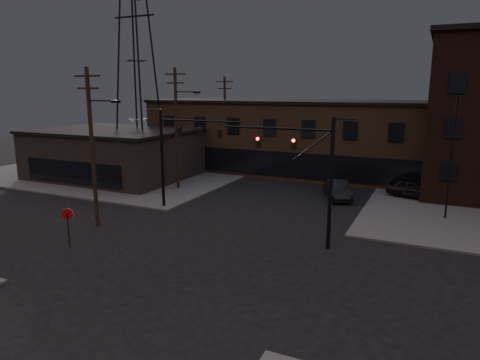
# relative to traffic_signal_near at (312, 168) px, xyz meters

# --- Properties ---
(ground) EXTENTS (140.00, 140.00, 0.00)m
(ground) POSITION_rel_traffic_signal_near_xyz_m (-5.36, -4.50, -4.93)
(ground) COLOR black
(ground) RESTS_ON ground
(sidewalk_nw) EXTENTS (30.00, 30.00, 0.15)m
(sidewalk_nw) POSITION_rel_traffic_signal_near_xyz_m (-27.36, 17.50, -4.86)
(sidewalk_nw) COLOR #474744
(sidewalk_nw) RESTS_ON ground
(building_row) EXTENTS (40.00, 12.00, 8.00)m
(building_row) POSITION_rel_traffic_signal_near_xyz_m (-5.36, 23.50, -0.93)
(building_row) COLOR brown
(building_row) RESTS_ON ground
(building_left) EXTENTS (16.00, 12.00, 5.00)m
(building_left) POSITION_rel_traffic_signal_near_xyz_m (-25.36, 11.50, -2.43)
(building_left) COLOR black
(building_left) RESTS_ON ground
(traffic_signal_near) EXTENTS (7.12, 0.24, 8.00)m
(traffic_signal_near) POSITION_rel_traffic_signal_near_xyz_m (0.00, 0.00, 0.00)
(traffic_signal_near) COLOR black
(traffic_signal_near) RESTS_ON ground
(traffic_signal_far) EXTENTS (7.12, 0.24, 8.00)m
(traffic_signal_far) POSITION_rel_traffic_signal_near_xyz_m (-12.07, 3.50, 0.08)
(traffic_signal_far) COLOR black
(traffic_signal_far) RESTS_ON ground
(stop_sign) EXTENTS (0.72, 0.33, 2.48)m
(stop_sign) POSITION_rel_traffic_signal_near_xyz_m (-13.36, -6.49, -3.09)
(stop_sign) COLOR black
(stop_sign) RESTS_ON ground
(utility_pole_near) EXTENTS (3.70, 0.28, 11.00)m
(utility_pole_near) POSITION_rel_traffic_signal_near_xyz_m (-14.79, -2.50, 0.94)
(utility_pole_near) COLOR black
(utility_pole_near) RESTS_ON ground
(utility_pole_mid) EXTENTS (3.70, 0.28, 11.50)m
(utility_pole_mid) POSITION_rel_traffic_signal_near_xyz_m (-15.79, 9.50, 1.19)
(utility_pole_mid) COLOR black
(utility_pole_mid) RESTS_ON ground
(utility_pole_far) EXTENTS (2.20, 0.28, 11.00)m
(utility_pole_far) POSITION_rel_traffic_signal_near_xyz_m (-16.86, 21.50, 0.85)
(utility_pole_far) COLOR black
(utility_pole_far) RESTS_ON ground
(transmission_tower) EXTENTS (7.00, 7.00, 25.00)m
(transmission_tower) POSITION_rel_traffic_signal_near_xyz_m (-23.36, 13.50, 7.57)
(transmission_tower) COLOR black
(transmission_tower) RESTS_ON ground
(lot_light_a) EXTENTS (1.50, 0.28, 9.14)m
(lot_light_a) POSITION_rel_traffic_signal_near_xyz_m (7.64, 9.50, 0.58)
(lot_light_a) COLOR black
(lot_light_a) RESTS_ON ground
(parked_car_lot_a) EXTENTS (4.82, 2.98, 1.53)m
(parked_car_lot_a) POSITION_rel_traffic_signal_near_xyz_m (5.08, 15.00, -4.02)
(parked_car_lot_a) COLOR black
(parked_car_lot_a) RESTS_ON sidewalk_ne
(parked_car_lot_b) EXTENTS (5.52, 3.09, 1.51)m
(parked_car_lot_b) POSITION_rel_traffic_signal_near_xyz_m (9.13, 19.63, -4.03)
(parked_car_lot_b) COLOR #A7A8A9
(parked_car_lot_b) RESTS_ON sidewalk_ne
(car_crossing) EXTENTS (3.59, 5.30, 1.65)m
(car_crossing) POSITION_rel_traffic_signal_near_xyz_m (-1.07, 12.47, -4.10)
(car_crossing) COLOR black
(car_crossing) RESTS_ON ground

